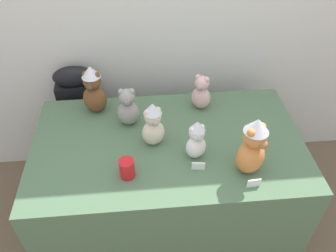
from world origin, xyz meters
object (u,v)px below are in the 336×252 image
Objects in this scene: teddy_bear_ginger at (253,147)px; party_cup_red at (127,168)px; display_table at (168,184)px; teddy_bear_cream at (153,125)px; teddy_bear_blush at (201,93)px; teddy_bear_ash at (128,108)px; teddy_bear_chestnut at (94,90)px; instrument_case at (83,120)px; teddy_bear_snow at (196,140)px.

party_cup_red is at bearing 145.88° from teddy_bear_ginger.
display_table is 0.53m from teddy_bear_cream.
teddy_bear_ginger reaches higher than teddy_bear_blush.
teddy_bear_ash is at bearing 112.55° from teddy_bear_ginger.
teddy_bear_ash is 0.25m from teddy_bear_chestnut.
teddy_bear_snow reaches higher than instrument_case.
teddy_bear_snow reaches higher than teddy_bear_blush.
teddy_bear_chestnut is at bearing 142.59° from display_table.
teddy_bear_ginger is (0.99, -0.84, 0.46)m from instrument_case.
teddy_bear_cream is (-0.22, 0.12, 0.02)m from teddy_bear_snow.
display_table is 1.67× the size of instrument_case.
teddy_bear_blush is (0.82, -0.28, 0.40)m from instrument_case.
instrument_case is 3.69× the size of teddy_bear_ash.
instrument_case is 3.32× the size of teddy_bear_cream.
teddy_bear_cream is (-0.48, 0.25, -0.03)m from teddy_bear_ginger.
instrument_case reaches higher than display_table.
teddy_bear_chestnut is at bearing 145.75° from teddy_bear_ash.
teddy_bear_ginger is at bearing -44.74° from teddy_bear_cream.
teddy_bear_cream reaches higher than instrument_case.
teddy_bear_chestnut reaches higher than teddy_bear_blush.
instrument_case is 3.79× the size of teddy_bear_snow.
display_table is at bearing -39.20° from teddy_bear_ash.
instrument_case is at bearing 135.21° from display_table.
display_table is 4.80× the size of teddy_bear_chestnut.
teddy_bear_ginger reaches higher than instrument_case.
party_cup_red is at bearing 176.00° from teddy_bear_snow.
party_cup_red is at bearing -134.74° from display_table.
teddy_bear_ginger reaches higher than teddy_bear_ash.
display_table is 0.55m from party_cup_red.
teddy_bear_snow is at bearing -25.08° from teddy_bear_chestnut.
instrument_case is 0.54m from teddy_bear_chestnut.
teddy_bear_ginger reaches higher than teddy_bear_snow.
teddy_bear_ash is 2.32× the size of party_cup_red.
instrument_case is 1.10m from teddy_bear_snow.
teddy_bear_ash reaches higher than instrument_case.
teddy_bear_ash is at bearing 88.44° from party_cup_red.
teddy_bear_cream is at bearing 57.20° from party_cup_red.
teddy_bear_chestnut is at bearing 119.29° from teddy_bear_cream.
teddy_bear_cream reaches higher than display_table.
teddy_bear_ash is at bearing 140.28° from display_table.
display_table is at bearing -48.01° from instrument_case.
party_cup_red is (-0.63, 0.02, -0.12)m from teddy_bear_ginger.
instrument_case is 3.92× the size of teddy_bear_blush.
teddy_bear_ash is at bearing -133.05° from teddy_bear_blush.
teddy_bear_ash is 0.78× the size of teddy_bear_chestnut.
teddy_bear_ash is 0.73× the size of teddy_bear_ginger.
teddy_bear_snow is at bearing 16.26° from party_cup_red.
teddy_bear_ginger is 0.55m from teddy_bear_cream.
teddy_bear_cream is 0.44m from teddy_bear_blush.
teddy_bear_ginger is at bearing -1.85° from party_cup_red.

